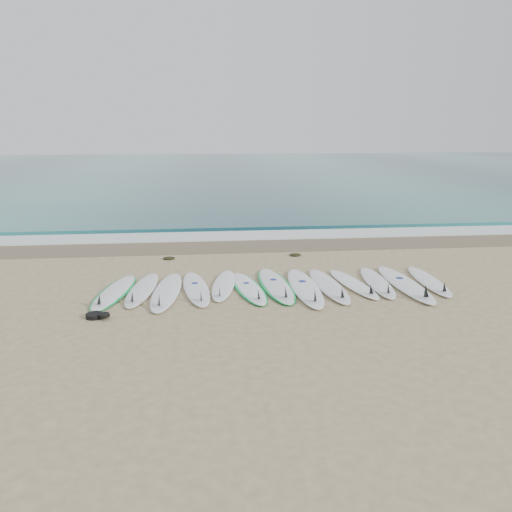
{
  "coord_description": "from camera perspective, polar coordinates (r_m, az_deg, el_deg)",
  "views": [
    {
      "loc": [
        -1.53,
        -10.47,
        3.43
      ],
      "look_at": [
        -0.3,
        1.31,
        0.4
      ],
      "focal_mm": 35.0,
      "sensor_mm": 36.0,
      "label": 1
    }
  ],
  "objects": [
    {
      "name": "surfboard_0",
      "position": [
        11.08,
        -15.94,
        -3.99
      ],
      "size": [
        0.96,
        2.52,
        0.31
      ],
      "rotation": [
        0.0,
        0.0,
        -0.15
      ],
      "color": "white",
      "rests_on": "ground"
    },
    {
      "name": "surfboard_4",
      "position": [
        11.12,
        -3.74,
        -3.36
      ],
      "size": [
        0.79,
        2.35,
        0.3
      ],
      "rotation": [
        0.0,
        0.0,
        -0.14
      ],
      "color": "white",
      "rests_on": "ground"
    },
    {
      "name": "wave_crest",
      "position": [
        17.86,
        -0.97,
        3.45
      ],
      "size": [
        120.0,
        1.0,
        0.1
      ],
      "primitive_type": "cube",
      "color": "#23646A",
      "rests_on": "ground"
    },
    {
      "name": "foam_band",
      "position": [
        16.4,
        -0.5,
        2.36
      ],
      "size": [
        120.0,
        1.4,
        0.04
      ],
      "primitive_type": "cube",
      "color": "silver",
      "rests_on": "ground"
    },
    {
      "name": "surfboard_3",
      "position": [
        10.93,
        -6.83,
        -3.73
      ],
      "size": [
        0.83,
        2.57,
        0.32
      ],
      "rotation": [
        0.0,
        0.0,
        0.12
      ],
      "color": "white",
      "rests_on": "ground"
    },
    {
      "name": "ground",
      "position": [
        11.12,
        2.22,
        -3.62
      ],
      "size": [
        120.0,
        120.0,
        0.0
      ],
      "primitive_type": "plane",
      "color": "tan"
    },
    {
      "name": "seaweed_near",
      "position": [
        13.68,
        -9.91,
        -0.24
      ],
      "size": [
        0.33,
        0.25,
        0.06
      ],
      "primitive_type": "ellipsoid",
      "color": "black",
      "rests_on": "ground"
    },
    {
      "name": "surfboard_9",
      "position": [
        11.4,
        11.15,
        -3.16
      ],
      "size": [
        0.85,
        2.36,
        0.3
      ],
      "rotation": [
        0.0,
        0.0,
        0.16
      ],
      "color": "white",
      "rests_on": "ground"
    },
    {
      "name": "surfboard_6",
      "position": [
        11.11,
        2.3,
        -3.35
      ],
      "size": [
        0.83,
        2.73,
        0.34
      ],
      "rotation": [
        0.0,
        0.0,
        0.07
      ],
      "color": "white",
      "rests_on": "ground"
    },
    {
      "name": "surfboard_1",
      "position": [
        11.07,
        -12.93,
        -3.78
      ],
      "size": [
        0.76,
        2.48,
        0.31
      ],
      "rotation": [
        0.0,
        0.0,
        -0.1
      ],
      "color": "silver",
      "rests_on": "ground"
    },
    {
      "name": "surfboard_2",
      "position": [
        10.81,
        -10.22,
        -4.05
      ],
      "size": [
        0.76,
        2.73,
        0.34
      ],
      "rotation": [
        0.0,
        0.0,
        -0.08
      ],
      "color": "white",
      "rests_on": "ground"
    },
    {
      "name": "surfboard_10",
      "position": [
        11.62,
        13.74,
        -2.96
      ],
      "size": [
        0.68,
        2.45,
        0.31
      ],
      "rotation": [
        0.0,
        0.0,
        -0.08
      ],
      "color": "white",
      "rests_on": "ground"
    },
    {
      "name": "seaweed_far",
      "position": [
        13.88,
        4.51,
        0.15
      ],
      "size": [
        0.33,
        0.26,
        0.07
      ],
      "primitive_type": "ellipsoid",
      "color": "black",
      "rests_on": "ground"
    },
    {
      "name": "wet_sand_band",
      "position": [
        15.04,
        0.01,
        1.2
      ],
      "size": [
        120.0,
        1.8,
        0.01
      ],
      "primitive_type": "cube",
      "color": "brown",
      "rests_on": "ground"
    },
    {
      "name": "surfboard_8",
      "position": [
        11.16,
        8.38,
        -3.39
      ],
      "size": [
        0.67,
        2.64,
        0.33
      ],
      "rotation": [
        0.0,
        0.0,
        0.05
      ],
      "color": "white",
      "rests_on": "ground"
    },
    {
      "name": "surfboard_7",
      "position": [
        10.95,
        5.67,
        -3.62
      ],
      "size": [
        0.61,
        2.87,
        0.37
      ],
      "rotation": [
        0.0,
        0.0,
        -0.0
      ],
      "color": "white",
      "rests_on": "ground"
    },
    {
      "name": "surfboard_12",
      "position": [
        12.05,
        19.22,
        -2.74
      ],
      "size": [
        0.65,
        2.41,
        0.31
      ],
      "rotation": [
        0.0,
        0.0,
        -0.06
      ],
      "color": "white",
      "rests_on": "ground"
    },
    {
      "name": "surfboard_5",
      "position": [
        10.92,
        -0.81,
        -3.69
      ],
      "size": [
        0.92,
        2.45,
        0.3
      ],
      "rotation": [
        0.0,
        0.0,
        0.15
      ],
      "color": "white",
      "rests_on": "ground"
    },
    {
      "name": "ocean",
      "position": [
        43.13,
        -4.0,
        9.8
      ],
      "size": [
        120.0,
        55.0,
        0.03
      ],
      "primitive_type": "cube",
      "color": "#23646A",
      "rests_on": "ground"
    },
    {
      "name": "leash_coil",
      "position": [
        9.82,
        -17.75,
        -6.49
      ],
      "size": [
        0.46,
        0.36,
        0.11
      ],
      "color": "black",
      "rests_on": "ground"
    },
    {
      "name": "surfboard_11",
      "position": [
        11.63,
        16.75,
        -3.1
      ],
      "size": [
        0.65,
        2.88,
        0.37
      ],
      "rotation": [
        0.0,
        0.0,
        0.02
      ],
      "color": "white",
      "rests_on": "ground"
    }
  ]
}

